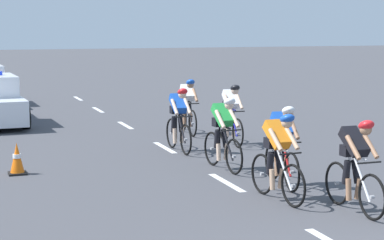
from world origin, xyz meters
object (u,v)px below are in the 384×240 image
at_px(cyclist_lead, 355,164).
at_px(cyclist_seventh, 188,106).
at_px(cyclist_fifth, 179,119).
at_px(cyclist_sixth, 231,113).
at_px(cyclist_second, 278,155).
at_px(cyclist_fourth, 223,132).
at_px(traffic_cone_near, 17,159).
at_px(cyclist_third, 282,144).

relative_size(cyclist_lead, cyclist_seventh, 1.00).
bearing_deg(cyclist_lead, cyclist_seventh, 89.43).
distance_m(cyclist_fifth, cyclist_sixth, 1.61).
xyz_separation_m(cyclist_second, cyclist_fifth, (-0.15, 4.94, 0.00)).
distance_m(cyclist_sixth, cyclist_seventh, 2.00).
xyz_separation_m(cyclist_lead, cyclist_fourth, (-0.76, 3.72, 0.00)).
height_order(cyclist_second, cyclist_fourth, same).
bearing_deg(cyclist_second, cyclist_fifth, 91.70).
relative_size(cyclist_seventh, traffic_cone_near, 2.69).
relative_size(cyclist_lead, cyclist_sixth, 1.00).
height_order(cyclist_second, cyclist_seventh, same).
bearing_deg(cyclist_fourth, cyclist_seventh, 79.84).
relative_size(cyclist_lead, cyclist_second, 1.00).
bearing_deg(cyclist_sixth, cyclist_fourth, -115.48).
xyz_separation_m(cyclist_lead, cyclist_second, (-0.83, 1.07, 0.00)).
bearing_deg(traffic_cone_near, cyclist_sixth, 18.46).
distance_m(cyclist_second, cyclist_seventh, 7.42).
height_order(cyclist_lead, cyclist_second, same).
xyz_separation_m(cyclist_lead, cyclist_seventh, (0.08, 8.44, 0.00)).
distance_m(cyclist_third, cyclist_seventh, 6.42).
xyz_separation_m(cyclist_sixth, traffic_cone_near, (-5.37, -1.79, -0.48)).
height_order(cyclist_fourth, cyclist_seventh, same).
bearing_deg(cyclist_fifth, cyclist_fourth, -84.70).
bearing_deg(cyclist_fourth, cyclist_lead, -78.44).
distance_m(cyclist_lead, cyclist_fifth, 6.09).
xyz_separation_m(cyclist_lead, traffic_cone_near, (-4.82, 4.70, -0.48)).
bearing_deg(cyclist_sixth, cyclist_third, -100.46).
bearing_deg(cyclist_seventh, cyclist_fifth, -113.53).
bearing_deg(cyclist_third, cyclist_fifth, 100.06).
bearing_deg(cyclist_sixth, cyclist_lead, -94.91).
xyz_separation_m(cyclist_second, cyclist_sixth, (1.39, 5.42, 0.00)).
relative_size(cyclist_third, cyclist_fourth, 1.00).
xyz_separation_m(cyclist_lead, cyclist_third, (-0.27, 2.03, 0.00)).
xyz_separation_m(cyclist_third, traffic_cone_near, (-4.55, 2.67, -0.48)).
xyz_separation_m(cyclist_third, cyclist_fourth, (-0.49, 1.70, 0.00)).
bearing_deg(cyclist_fifth, cyclist_second, -88.30).
bearing_deg(cyclist_fourth, traffic_cone_near, 166.49).
distance_m(cyclist_second, cyclist_third, 1.11).
bearing_deg(cyclist_lead, cyclist_second, 127.73).
xyz_separation_m(cyclist_fifth, cyclist_seventh, (1.06, 2.43, 0.00)).
relative_size(cyclist_second, cyclist_fifth, 1.00).
distance_m(cyclist_second, cyclist_fifth, 4.94).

